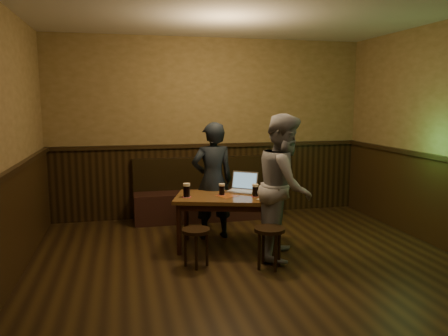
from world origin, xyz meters
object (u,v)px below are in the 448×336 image
bench (205,199)px  laptop (243,186)px  pint_right (255,190)px  pint_mid (222,189)px  person_grey (285,186)px  pub_table (227,203)px  stool_right (270,236)px  pint_left (187,190)px  stool_left (196,236)px  person_suit (213,181)px

bench → laptop: bearing=-77.5°
pint_right → bench: bearing=102.2°
pint_mid → person_grey: 0.81m
pub_table → stool_right: size_ratio=3.06×
pint_left → laptop: bearing=13.1°
laptop → pint_mid: bearing=-116.2°
bench → stool_left: 2.01m
person_grey → pint_right: bearing=67.9°
person_suit → bench: bearing=-99.5°
person_suit → pint_left: bearing=40.9°
stool_left → stool_right: stool_right is taller
stool_right → person_suit: 1.34m
laptop → pint_left: bearing=-130.4°
bench → person_suit: bearing=-94.9°
pint_left → person_suit: size_ratio=0.11×
pint_left → pub_table: bearing=-5.1°
pint_right → person_suit: (-0.42, 0.57, 0.03)m
bench → stool_left: size_ratio=5.13×
pub_table → stool_left: bearing=-115.4°
pub_table → pint_right: bearing=-1.7°
pub_table → pint_left: 0.52m
bench → pint_mid: 1.44m
pint_mid → person_grey: (0.65, -0.47, 0.10)m
pint_right → pint_left: bearing=169.2°
pint_left → pint_right: 0.84m
person_grey → pint_left: bearing=93.8°
pub_table → pint_left: size_ratio=8.12×
pint_mid → pint_right: (0.38, -0.17, 0.00)m
pint_left → bench: bearing=70.5°
pint_right → person_suit: person_suit is taller
pub_table → pint_mid: (-0.05, 0.06, 0.16)m
stool_right → pint_left: bearing=134.8°
stool_right → laptop: bearing=92.0°
pint_left → person_grey: bearing=-22.9°
pint_left → stool_left: bearing=-88.2°
laptop → person_suit: 0.43m
stool_left → person_grey: person_grey is taller
stool_left → person_suit: bearing=68.3°
pint_mid → stool_right: bearing=-66.6°
pint_left → pint_mid: size_ratio=1.17×
pint_left → pint_right: bearing=-10.8°
bench → pint_left: size_ratio=12.76×
pint_right → pub_table: bearing=161.4°
laptop → person_grey: size_ratio=0.26×
pub_table → laptop: laptop is taller
pint_mid → bench: bearing=88.0°
pub_table → pint_mid: bearing=146.8°
pint_mid → person_suit: (-0.04, 0.40, 0.04)m
stool_left → pub_table: bearing=47.7°
laptop → person_suit: size_ratio=0.29×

